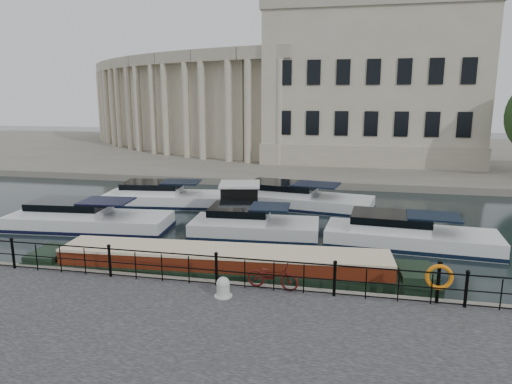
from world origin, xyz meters
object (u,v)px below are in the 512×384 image
Objects in this scene: bicycle at (273,276)px; mooring_bollard at (223,287)px; life_ring_post at (439,278)px; narrowboat at (223,270)px; harbour_hut at (240,203)px.

bicycle is 1.76m from mooring_bollard.
life_ring_post is 7.79m from narrowboat.
narrowboat is at bearing 58.24° from bicycle.
mooring_bollard is (-1.48, -0.94, -0.16)m from bicycle.
bicycle is 0.11× the size of narrowboat.
narrowboat is 4.52× the size of harbour_hut.
life_ring_post is at bearing -60.87° from harbour_hut.
life_ring_post is 0.39× the size of harbour_hut.
harbour_hut reaches higher than mooring_bollard.
life_ring_post is at bearing -84.55° from bicycle.
harbour_hut is at bearing 25.73° from bicycle.
life_ring_post is at bearing -17.22° from narrowboat.
harbour_hut is (-3.70, 10.43, -0.07)m from bicycle.
mooring_bollard is at bearing -90.30° from harbour_hut.
bicycle reaches higher than narrowboat.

